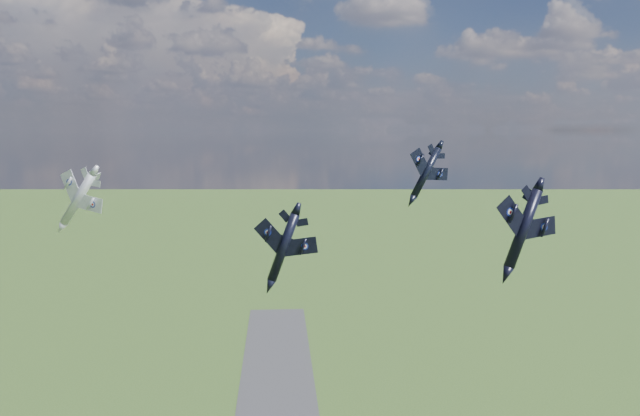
{
  "coord_description": "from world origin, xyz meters",
  "views": [
    {
      "loc": [
        0.7,
        -70.65,
        94.03
      ],
      "look_at": [
        6.87,
        19.09,
        82.8
      ],
      "focal_mm": 35.0,
      "sensor_mm": 36.0,
      "label": 1
    }
  ],
  "objects_px": {
    "jet_right_navy": "(523,229)",
    "jet_lead_navy": "(283,247)",
    "jet_left_silver": "(78,199)",
    "jet_high_navy": "(426,172)"
  },
  "relations": [
    {
      "from": "jet_high_navy",
      "to": "jet_left_silver",
      "type": "height_order",
      "value": "jet_high_navy"
    },
    {
      "from": "jet_lead_navy",
      "to": "jet_left_silver",
      "type": "bearing_deg",
      "value": 168.87
    },
    {
      "from": "jet_high_navy",
      "to": "jet_left_silver",
      "type": "distance_m",
      "value": 58.39
    },
    {
      "from": "jet_right_navy",
      "to": "jet_left_silver",
      "type": "distance_m",
      "value": 64.83
    },
    {
      "from": "jet_lead_navy",
      "to": "jet_left_silver",
      "type": "height_order",
      "value": "jet_left_silver"
    },
    {
      "from": "jet_left_silver",
      "to": "jet_high_navy",
      "type": "bearing_deg",
      "value": 37.06
    },
    {
      "from": "jet_right_navy",
      "to": "jet_high_navy",
      "type": "xyz_separation_m",
      "value": [
        -1.21,
        41.63,
        3.61
      ]
    },
    {
      "from": "jet_right_navy",
      "to": "jet_lead_navy",
      "type": "bearing_deg",
      "value": 130.97
    },
    {
      "from": "jet_right_navy",
      "to": "jet_high_navy",
      "type": "relative_size",
      "value": 0.95
    },
    {
      "from": "jet_lead_navy",
      "to": "jet_high_navy",
      "type": "distance_m",
      "value": 36.64
    }
  ]
}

